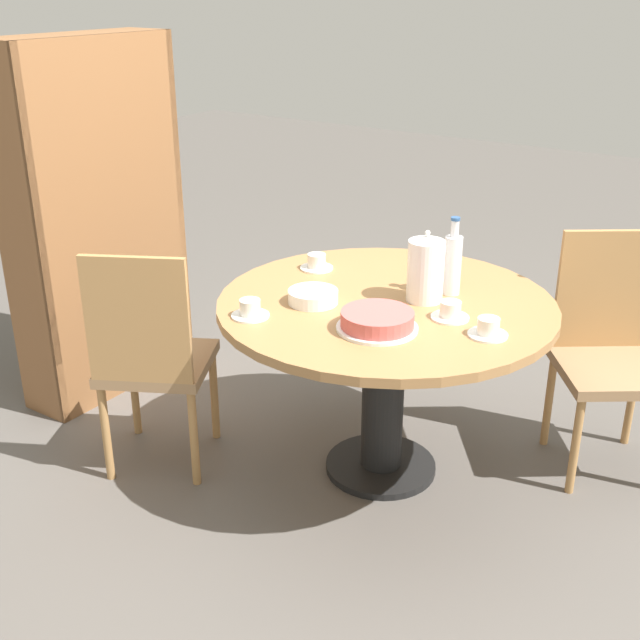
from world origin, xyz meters
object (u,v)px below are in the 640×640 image
(cake_main, at_px, (377,321))
(cup_d, at_px, (488,329))
(cup_c, at_px, (250,310))
(bookshelf, at_px, (101,225))
(cup_a, at_px, (450,312))
(cup_b, at_px, (317,263))
(chair_b, at_px, (609,349))
(coffee_pot, at_px, (426,269))
(chair_a, at_px, (152,356))
(water_bottle, at_px, (453,263))

(cake_main, distance_m, cup_d, 0.38)
(cup_c, bearing_deg, bookshelf, 73.36)
(cup_a, bearing_deg, cup_b, 76.42)
(chair_b, relative_size, bookshelf, 0.58)
(cake_main, bearing_deg, coffee_pot, -1.36)
(chair_a, height_order, cake_main, chair_a)
(chair_b, distance_m, water_bottle, 0.76)
(coffee_pot, bearing_deg, chair_b, -49.69)
(cup_a, distance_m, cup_c, 0.72)
(chair_b, bearing_deg, water_bottle, 179.83)
(chair_a, xyz_separation_m, cup_d, (0.41, -1.23, 0.27))
(coffee_pot, xyz_separation_m, cake_main, (-0.34, 0.01, -0.09))
(chair_b, bearing_deg, cake_main, -160.99)
(bookshelf, distance_m, cup_d, 1.96)
(coffee_pot, xyz_separation_m, cup_c, (-0.50, 0.45, -0.10))
(cup_b, bearing_deg, bookshelf, 100.96)
(chair_a, relative_size, water_bottle, 3.16)
(cake_main, height_order, cup_b, cake_main)
(bookshelf, xyz_separation_m, coffee_pot, (0.15, -1.62, 0.06))
(cake_main, relative_size, cup_c, 2.07)
(chair_b, xyz_separation_m, cup_b, (-0.44, 1.13, 0.27))
(water_bottle, height_order, cake_main, water_bottle)
(cup_a, xyz_separation_m, cup_d, (-0.07, -0.17, 0.00))
(chair_a, height_order, cup_d, chair_a)
(cup_b, bearing_deg, cup_c, -170.79)
(cake_main, height_order, cup_a, cake_main)
(water_bottle, height_order, cup_b, water_bottle)
(chair_b, xyz_separation_m, bookshelf, (-0.65, 2.22, 0.31))
(cup_b, bearing_deg, water_bottle, -84.39)
(cake_main, xyz_separation_m, cup_c, (-0.16, 0.44, -0.01))
(cup_b, bearing_deg, chair_a, 151.29)
(cup_c, distance_m, cup_d, 0.85)
(bookshelf, xyz_separation_m, cup_d, (-0.02, -1.96, -0.04))
(water_bottle, relative_size, cup_a, 2.20)
(bookshelf, height_order, cup_c, bookshelf)
(chair_b, height_order, cup_c, chair_b)
(chair_a, distance_m, bookshelf, 0.91)
(chair_b, relative_size, water_bottle, 3.16)
(coffee_pot, relative_size, water_bottle, 0.90)
(water_bottle, distance_m, cup_b, 0.60)
(chair_b, relative_size, cake_main, 3.37)
(cake_main, xyz_separation_m, cup_a, (0.23, -0.17, -0.01))
(chair_a, xyz_separation_m, cup_c, (0.08, -0.44, 0.27))
(water_bottle, bearing_deg, cake_main, 172.37)
(cup_a, bearing_deg, bookshelf, 91.31)
(chair_b, xyz_separation_m, cup_c, (-1.00, 1.04, 0.27))
(chair_b, height_order, cup_b, chair_b)
(water_bottle, xyz_separation_m, cup_d, (-0.29, -0.28, -0.10))
(chair_b, bearing_deg, chair_a, -179.36)
(chair_a, bearing_deg, cup_c, 162.43)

